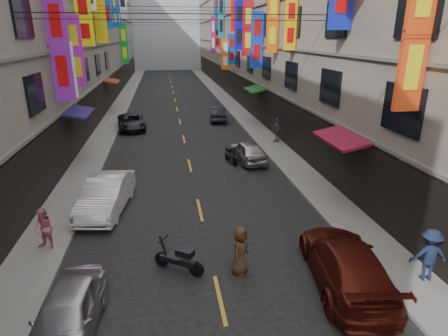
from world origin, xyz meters
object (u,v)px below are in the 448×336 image
object	(u,v)px
car_left_far	(131,122)
car_right_mid	(248,151)
scooter_far_right	(231,156)
pedestrian_rfar	(277,130)
scooter_crossing	(179,259)
car_left_mid	(106,195)
pedestrian_crossing	(240,250)
car_left_near	(67,315)
pedestrian_rnear	(429,255)
car_right_far	(218,114)
car_right_near	(346,263)
pedestrian_lfar	(45,229)

from	to	relation	value
car_left_far	car_right_mid	world-z (taller)	car_right_mid
scooter_far_right	pedestrian_rfar	world-z (taller)	pedestrian_rfar
scooter_crossing	car_left_mid	world-z (taller)	car_left_mid
car_left_mid	pedestrian_crossing	size ratio (longest dim) A/B	2.78
car_right_mid	pedestrian_rfar	world-z (taller)	pedestrian_rfar
car_left_near	pedestrian_rnear	size ratio (longest dim) A/B	2.16
scooter_crossing	car_right_far	distance (m)	22.73
scooter_crossing	pedestrian_crossing	bearing A→B (deg)	-66.10
car_left_far	scooter_far_right	bearing A→B (deg)	-63.57
car_right_mid	car_right_far	xyz separation A→B (m)	(-0.16, 11.60, -0.00)
scooter_crossing	car_left_near	world-z (taller)	car_left_near
car_right_near	pedestrian_lfar	size ratio (longest dim) A/B	3.25
car_left_mid	pedestrian_crossing	bearing A→B (deg)	-39.53
car_left_far	pedestrian_rfar	bearing A→B (deg)	-37.27
car_right_near	pedestrian_crossing	xyz separation A→B (m)	(-3.05, 1.09, 0.10)
pedestrian_rnear	car_left_near	bearing A→B (deg)	14.57
car_left_mid	car_left_far	world-z (taller)	car_left_mid
scooter_crossing	car_left_far	size ratio (longest dim) A/B	0.35
car_right_mid	scooter_far_right	bearing A→B (deg)	-0.67
scooter_crossing	car_left_near	distance (m)	3.72
scooter_far_right	scooter_crossing	bearing A→B (deg)	60.16
car_left_far	car_right_far	bearing A→B (deg)	8.49
scooter_crossing	pedestrian_crossing	size ratio (longest dim) A/B	0.96
scooter_far_right	car_left_mid	size ratio (longest dim) A/B	0.40
car_left_far	pedestrian_crossing	xyz separation A→B (m)	(4.84, -20.48, 0.20)
scooter_crossing	car_right_near	world-z (taller)	car_right_near
scooter_crossing	car_right_mid	xyz separation A→B (m)	(4.64, 10.69, 0.20)
pedestrian_lfar	pedestrian_rfar	world-z (taller)	pedestrian_rfar
car_right_near	car_right_far	distance (m)	23.73
scooter_far_right	pedestrian_rfar	distance (m)	5.40
car_right_far	scooter_far_right	bearing A→B (deg)	91.95
scooter_far_right	pedestrian_lfar	bearing A→B (deg)	35.41
pedestrian_lfar	car_right_near	bearing A→B (deg)	4.69
pedestrian_crossing	pedestrian_rfar	bearing A→B (deg)	13.31
car_right_near	car_right_far	size ratio (longest dim) A/B	1.28
car_left_mid	pedestrian_rfar	bearing A→B (deg)	49.81
car_right_mid	pedestrian_lfar	xyz separation A→B (m)	(-9.22, -8.72, 0.24)
scooter_crossing	pedestrian_lfar	size ratio (longest dim) A/B	1.03
scooter_far_right	pedestrian_rfar	xyz separation A→B (m)	(3.97, 3.63, 0.52)
scooter_crossing	pedestrian_lfar	xyz separation A→B (m)	(-4.58, 1.97, 0.44)
car_right_mid	pedestrian_crossing	xyz separation A→B (m)	(-2.72, -11.04, 0.17)
scooter_far_right	car_left_near	xyz separation A→B (m)	(-6.49, -12.89, 0.18)
car_right_far	scooter_crossing	bearing A→B (deg)	85.04
scooter_crossing	car_right_mid	world-z (taller)	car_right_mid
car_right_near	pedestrian_rfar	bearing A→B (deg)	-91.15
pedestrian_lfar	car_left_near	bearing A→B (deg)	-44.45
scooter_crossing	car_right_near	bearing A→B (deg)	-71.98
car_right_near	car_right_mid	bearing A→B (deg)	-80.29
car_left_near	car_right_mid	world-z (taller)	car_right_mid
scooter_crossing	pedestrian_rfar	bearing A→B (deg)	6.23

